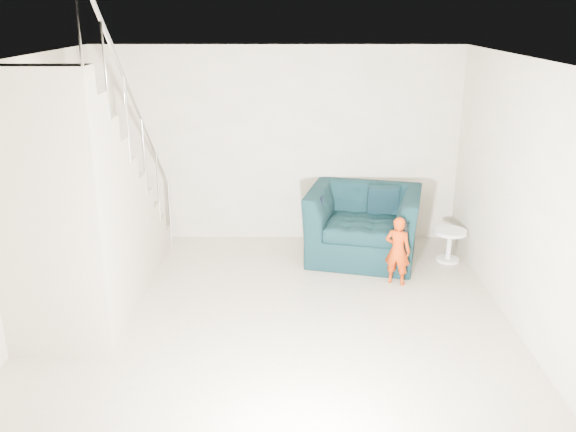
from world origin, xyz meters
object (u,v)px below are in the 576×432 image
at_px(armchair, 363,224).
at_px(staircase, 86,227).
at_px(toddler, 398,251).
at_px(side_table, 449,240).

height_order(armchair, staircase, staircase).
xyz_separation_m(armchair, toddler, (0.31, -0.83, -0.04)).
height_order(armchair, toddler, armchair).
height_order(toddler, staircase, staircase).
height_order(side_table, staircase, staircase).
bearing_deg(armchair, side_table, 6.63).
bearing_deg(armchair, toddler, -55.77).
bearing_deg(staircase, toddler, 10.42).
height_order(armchair, side_table, armchair).
bearing_deg(toddler, side_table, -114.72).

